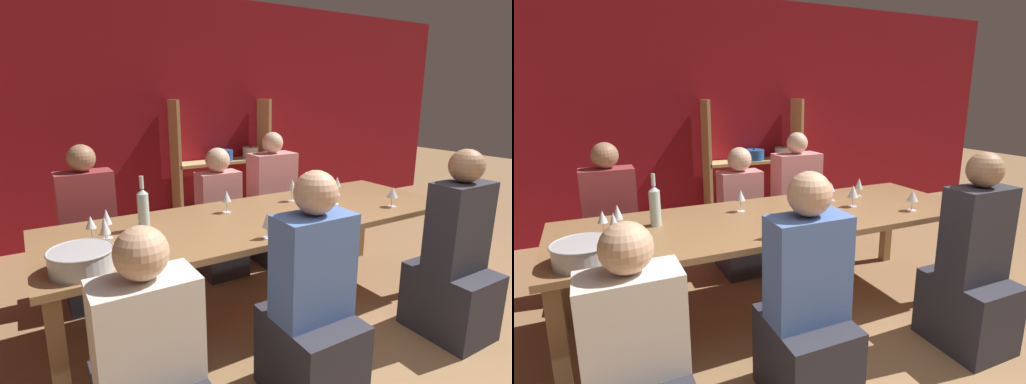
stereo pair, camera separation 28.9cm
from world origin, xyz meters
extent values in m
cube|color=maroon|center=(0.00, 3.83, 1.35)|extent=(8.80, 0.06, 2.70)
cube|color=tan|center=(-0.07, 3.63, 0.77)|extent=(0.04, 0.30, 1.54)
cube|color=tan|center=(1.12, 3.63, 0.77)|extent=(0.04, 0.30, 1.54)
cube|color=tan|center=(0.52, 3.63, 0.02)|extent=(1.19, 0.30, 0.04)
cylinder|color=#338447|center=(0.13, 3.63, 0.11)|extent=(0.21, 0.21, 0.15)
sphere|color=black|center=(0.13, 3.63, 0.20)|extent=(0.02, 0.02, 0.02)
cylinder|color=#E0561E|center=(0.52, 3.63, 0.10)|extent=(0.17, 0.17, 0.13)
sphere|color=black|center=(0.52, 3.63, 0.18)|extent=(0.02, 0.02, 0.02)
cylinder|color=#E0561E|center=(0.92, 3.63, 0.10)|extent=(0.22, 0.22, 0.12)
sphere|color=black|center=(0.92, 3.63, 0.17)|extent=(0.02, 0.02, 0.02)
cube|color=tan|center=(0.52, 3.63, 0.79)|extent=(1.19, 0.30, 0.04)
cylinder|color=#235BAD|center=(0.52, 3.63, 0.87)|extent=(0.26, 0.26, 0.13)
sphere|color=black|center=(0.52, 3.63, 0.94)|extent=(0.02, 0.02, 0.02)
cylinder|color=silver|center=(0.92, 3.63, 0.87)|extent=(0.20, 0.20, 0.13)
sphere|color=black|center=(0.92, 3.63, 0.95)|extent=(0.02, 0.02, 0.02)
cube|color=olive|center=(-0.17, 1.56, 0.74)|extent=(2.96, 1.00, 0.04)
cube|color=olive|center=(-1.57, 1.14, 0.36)|extent=(0.08, 0.08, 0.72)
cube|color=olive|center=(1.23, 1.14, 0.36)|extent=(0.08, 0.08, 0.72)
cube|color=olive|center=(-1.57, 1.98, 0.36)|extent=(0.08, 0.08, 0.72)
cube|color=olive|center=(1.23, 1.98, 0.36)|extent=(0.08, 0.08, 0.72)
cylinder|color=#B7BABC|center=(-1.41, 1.23, 0.81)|extent=(0.30, 0.30, 0.11)
torus|color=#B7BABC|center=(-1.41, 1.23, 0.87)|extent=(0.31, 0.31, 0.01)
cylinder|color=#B2C6C1|center=(-0.98, 1.69, 0.87)|extent=(0.07, 0.07, 0.23)
cone|color=#B2C6C1|center=(-0.98, 1.69, 1.01)|extent=(0.07, 0.07, 0.03)
cylinder|color=#B2C6C1|center=(-0.98, 1.69, 1.06)|extent=(0.03, 0.03, 0.08)
cylinder|color=white|center=(0.46, 1.52, 0.76)|extent=(0.07, 0.07, 0.00)
cylinder|color=white|center=(0.46, 1.52, 0.80)|extent=(0.01, 0.01, 0.07)
cone|color=white|center=(0.46, 1.52, 0.88)|extent=(0.08, 0.08, 0.09)
cylinder|color=white|center=(-1.25, 1.52, 0.76)|extent=(0.07, 0.07, 0.00)
cylinder|color=white|center=(-1.25, 1.52, 0.79)|extent=(0.01, 0.01, 0.07)
cone|color=white|center=(-1.25, 1.52, 0.88)|extent=(0.06, 0.06, 0.10)
cylinder|color=beige|center=(-1.25, 1.52, 0.85)|extent=(0.03, 0.03, 0.04)
cylinder|color=white|center=(-1.30, 1.66, 0.76)|extent=(0.07, 0.07, 0.00)
cylinder|color=white|center=(-1.30, 1.66, 0.80)|extent=(0.01, 0.01, 0.07)
cone|color=white|center=(-1.30, 1.66, 0.87)|extent=(0.06, 0.06, 0.07)
cylinder|color=maroon|center=(-1.30, 1.66, 0.85)|extent=(0.03, 0.03, 0.03)
cylinder|color=white|center=(-0.36, 1.76, 0.76)|extent=(0.06, 0.06, 0.00)
cylinder|color=white|center=(-0.36, 1.76, 0.80)|extent=(0.01, 0.01, 0.08)
cone|color=white|center=(-0.36, 1.76, 0.88)|extent=(0.07, 0.07, 0.08)
cylinder|color=beige|center=(-0.36, 1.76, 0.86)|extent=(0.04, 0.04, 0.03)
cylinder|color=white|center=(0.23, 1.77, 0.76)|extent=(0.06, 0.06, 0.00)
cylinder|color=white|center=(0.23, 1.77, 0.80)|extent=(0.01, 0.01, 0.09)
cone|color=white|center=(0.23, 1.77, 0.89)|extent=(0.07, 0.07, 0.09)
cylinder|color=white|center=(-1.21, 1.65, 0.76)|extent=(0.06, 0.06, 0.00)
cylinder|color=white|center=(-1.21, 1.65, 0.80)|extent=(0.01, 0.01, 0.08)
cone|color=white|center=(-1.21, 1.65, 0.89)|extent=(0.06, 0.06, 0.09)
cylinder|color=white|center=(0.70, 1.77, 0.76)|extent=(0.06, 0.06, 0.00)
cylinder|color=white|center=(0.70, 1.77, 0.79)|extent=(0.01, 0.01, 0.06)
cone|color=white|center=(0.70, 1.77, 0.87)|extent=(0.07, 0.07, 0.09)
cylinder|color=white|center=(0.79, 1.25, 0.76)|extent=(0.07, 0.07, 0.00)
cylinder|color=white|center=(0.79, 1.25, 0.80)|extent=(0.01, 0.01, 0.07)
cone|color=white|center=(0.79, 1.25, 0.87)|extent=(0.08, 0.08, 0.08)
cylinder|color=beige|center=(0.79, 1.25, 0.85)|extent=(0.04, 0.04, 0.03)
cylinder|color=white|center=(-0.39, 1.16, 0.76)|extent=(0.06, 0.06, 0.00)
cylinder|color=white|center=(-0.39, 1.16, 0.79)|extent=(0.01, 0.01, 0.06)
cone|color=white|center=(-0.39, 1.16, 0.87)|extent=(0.06, 0.06, 0.10)
cylinder|color=white|center=(0.41, 1.75, 0.76)|extent=(0.07, 0.07, 0.00)
cylinder|color=white|center=(0.41, 1.75, 0.80)|extent=(0.01, 0.01, 0.07)
cone|color=white|center=(0.41, 1.75, 0.87)|extent=(0.07, 0.07, 0.07)
cube|color=black|center=(-0.25, 1.26, 0.76)|extent=(0.13, 0.17, 0.01)
cube|color=#2D2D38|center=(-0.41, 0.70, 0.24)|extent=(0.40, 0.50, 0.48)
cube|color=#4C70B7|center=(-0.41, 0.70, 0.75)|extent=(0.40, 0.22, 0.55)
sphere|color=tan|center=(-0.41, 0.70, 1.14)|extent=(0.22, 0.22, 0.22)
cube|color=#2D2D38|center=(-0.14, 2.36, 0.20)|extent=(0.38, 0.47, 0.41)
cube|color=pink|center=(-0.14, 2.36, 0.67)|extent=(0.38, 0.21, 0.53)
sphere|color=beige|center=(-0.14, 2.36, 1.04)|extent=(0.21, 0.21, 0.21)
cube|color=#2D2D38|center=(0.79, 0.69, 0.23)|extent=(0.41, 0.51, 0.46)
cube|color=#2D2D38|center=(0.79, 0.69, 0.76)|extent=(0.41, 0.22, 0.59)
sphere|color=#9E7556|center=(0.79, 0.69, 1.16)|extent=(0.21, 0.21, 0.21)
cube|color=#2D2D38|center=(-1.23, 2.40, 0.23)|extent=(0.40, 0.50, 0.46)
cube|color=#99383D|center=(-1.23, 2.40, 0.75)|extent=(0.40, 0.22, 0.58)
sphere|color=#9E7556|center=(-1.23, 2.40, 1.14)|extent=(0.20, 0.20, 0.20)
cube|color=silver|center=(-1.24, 0.75, 0.64)|extent=(0.43, 0.24, 0.47)
sphere|color=tan|center=(-1.24, 0.75, 0.99)|extent=(0.22, 0.22, 0.22)
cube|color=#2D2D38|center=(0.46, 2.42, 0.24)|extent=(0.44, 0.55, 0.48)
cube|color=pink|center=(0.46, 2.42, 0.76)|extent=(0.44, 0.24, 0.57)
sphere|color=beige|center=(0.46, 2.42, 1.15)|extent=(0.20, 0.20, 0.20)
camera|label=1|loc=(-1.61, -0.75, 1.60)|focal=28.00mm
camera|label=2|loc=(-1.35, -0.88, 1.60)|focal=28.00mm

